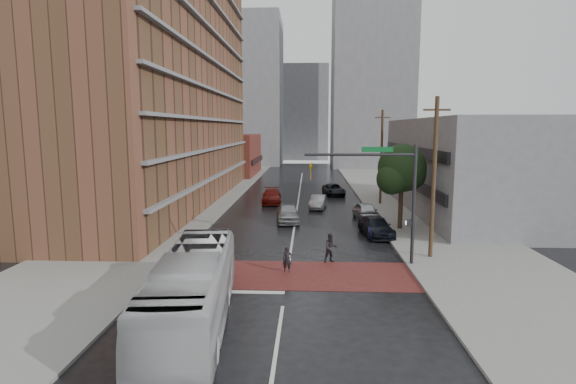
# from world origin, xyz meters

# --- Properties ---
(ground) EXTENTS (160.00, 160.00, 0.00)m
(ground) POSITION_xyz_m (0.00, 0.00, 0.00)
(ground) COLOR black
(ground) RESTS_ON ground
(crosswalk) EXTENTS (14.00, 5.00, 0.02)m
(crosswalk) POSITION_xyz_m (0.00, 0.50, 0.01)
(crosswalk) COLOR maroon
(crosswalk) RESTS_ON ground
(sidewalk_west) EXTENTS (9.00, 90.00, 0.15)m
(sidewalk_west) POSITION_xyz_m (-11.50, 25.00, 0.07)
(sidewalk_west) COLOR gray
(sidewalk_west) RESTS_ON ground
(sidewalk_east) EXTENTS (9.00, 90.00, 0.15)m
(sidewalk_east) POSITION_xyz_m (11.50, 25.00, 0.07)
(sidewalk_east) COLOR gray
(sidewalk_east) RESTS_ON ground
(apartment_block) EXTENTS (10.00, 44.00, 28.00)m
(apartment_block) POSITION_xyz_m (-14.00, 24.00, 14.00)
(apartment_block) COLOR brown
(apartment_block) RESTS_ON ground
(storefront_west) EXTENTS (8.00, 16.00, 7.00)m
(storefront_west) POSITION_xyz_m (-12.00, 54.00, 3.50)
(storefront_west) COLOR maroon
(storefront_west) RESTS_ON ground
(building_east) EXTENTS (11.00, 26.00, 9.00)m
(building_east) POSITION_xyz_m (16.50, 20.00, 4.50)
(building_east) COLOR gray
(building_east) RESTS_ON ground
(distant_tower_west) EXTENTS (18.00, 16.00, 32.00)m
(distant_tower_west) POSITION_xyz_m (-14.00, 78.00, 16.00)
(distant_tower_west) COLOR gray
(distant_tower_west) RESTS_ON ground
(distant_tower_east) EXTENTS (16.00, 14.00, 36.00)m
(distant_tower_east) POSITION_xyz_m (14.00, 72.00, 18.00)
(distant_tower_east) COLOR gray
(distant_tower_east) RESTS_ON ground
(distant_tower_center) EXTENTS (12.00, 10.00, 24.00)m
(distant_tower_center) POSITION_xyz_m (0.00, 95.00, 12.00)
(distant_tower_center) COLOR gray
(distant_tower_center) RESTS_ON ground
(street_tree) EXTENTS (4.20, 4.10, 6.90)m
(street_tree) POSITION_xyz_m (8.52, 12.03, 4.73)
(street_tree) COLOR #332319
(street_tree) RESTS_ON ground
(signal_mast) EXTENTS (6.50, 0.30, 7.20)m
(signal_mast) POSITION_xyz_m (5.85, 2.50, 4.73)
(signal_mast) COLOR #2D2D33
(signal_mast) RESTS_ON ground
(utility_pole_near) EXTENTS (1.60, 0.26, 10.00)m
(utility_pole_near) POSITION_xyz_m (8.80, 4.00, 5.14)
(utility_pole_near) COLOR #473321
(utility_pole_near) RESTS_ON ground
(utility_pole_far) EXTENTS (1.60, 0.26, 10.00)m
(utility_pole_far) POSITION_xyz_m (8.80, 24.00, 5.14)
(utility_pole_far) COLOR #473321
(utility_pole_far) RESTS_ON ground
(transit_bus) EXTENTS (3.73, 11.43, 3.13)m
(transit_bus) POSITION_xyz_m (-3.52, -6.33, 1.56)
(transit_bus) COLOR #BABABC
(transit_bus) RESTS_ON ground
(pedestrian_a) EXTENTS (0.54, 0.36, 1.47)m
(pedestrian_a) POSITION_xyz_m (-0.02, 0.94, 0.73)
(pedestrian_a) COLOR black
(pedestrian_a) RESTS_ON ground
(pedestrian_b) EXTENTS (1.04, 0.93, 1.77)m
(pedestrian_b) POSITION_xyz_m (2.54, 3.00, 0.89)
(pedestrian_b) COLOR black
(pedestrian_b) RESTS_ON ground
(car_travel_a) EXTENTS (2.33, 4.91, 1.62)m
(car_travel_a) POSITION_xyz_m (-0.64, 14.67, 0.81)
(car_travel_a) COLOR #9A9EA1
(car_travel_a) RESTS_ON ground
(car_travel_b) EXTENTS (2.03, 4.24, 1.34)m
(car_travel_b) POSITION_xyz_m (2.14, 21.49, 0.67)
(car_travel_b) COLOR #A3A5AA
(car_travel_b) RESTS_ON ground
(car_travel_c) EXTENTS (2.41, 5.27, 1.49)m
(car_travel_c) POSITION_xyz_m (-2.86, 24.59, 0.75)
(car_travel_c) COLOR maroon
(car_travel_c) RESTS_ON ground
(suv_travel) EXTENTS (2.88, 5.15, 1.36)m
(suv_travel) POSITION_xyz_m (4.23, 30.78, 0.68)
(suv_travel) COLOR black
(suv_travel) RESTS_ON ground
(car_parked_near) EXTENTS (1.62, 3.94, 1.27)m
(car_parked_near) POSITION_xyz_m (6.30, 10.00, 0.63)
(car_parked_near) COLOR #141343
(car_parked_near) RESTS_ON ground
(car_parked_mid) EXTENTS (2.61, 5.04, 1.40)m
(car_parked_mid) POSITION_xyz_m (6.30, 10.00, 0.70)
(car_parked_mid) COLOR black
(car_parked_mid) RESTS_ON ground
(car_parked_far) EXTENTS (2.36, 4.66, 1.52)m
(car_parked_far) POSITION_xyz_m (6.30, 16.00, 0.76)
(car_parked_far) COLOR #B5BABE
(car_parked_far) RESTS_ON ground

